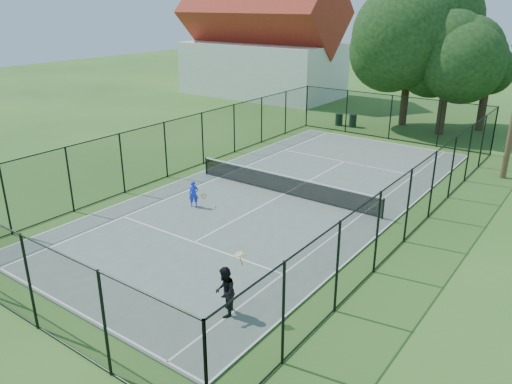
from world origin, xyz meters
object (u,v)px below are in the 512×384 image
Objects in this scene: tennis_net at (285,184)px; trash_bin_right at (353,120)px; player_blue at (194,194)px; trash_bin_left at (339,119)px; player_black at (225,292)px.

tennis_net is 15.20m from trash_bin_right.
player_blue is (-2.46, -3.72, 0.08)m from tennis_net.
tennis_net is at bearing 56.47° from player_blue.
trash_bin_right is (-3.54, 14.78, -0.09)m from tennis_net.
trash_bin_left is 0.44× the size of player_black.
player_black is at bearing -72.66° from trash_bin_right.
player_black is (8.60, -24.00, 0.40)m from trash_bin_left.
trash_bin_left is at bearing 107.46° from tennis_net.
player_blue is 8.59m from player_black.
trash_bin_right is 0.81× the size of player_blue.
player_black reaches higher than trash_bin_left.
player_blue is (1.08, -18.50, 0.17)m from trash_bin_right.
trash_bin_right is (1.06, 0.16, 0.04)m from trash_bin_left.
trash_bin_right is 25.31m from player_black.
player_blue is (2.14, -18.34, 0.21)m from trash_bin_left.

